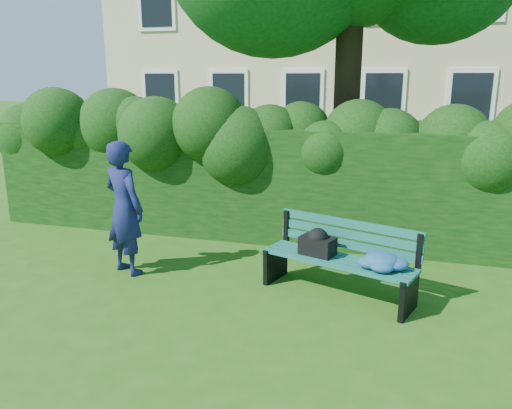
# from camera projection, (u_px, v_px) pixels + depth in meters

# --- Properties ---
(ground) EXTENTS (80.00, 80.00, 0.00)m
(ground) POSITION_uv_depth(u_px,v_px,m) (243.00, 290.00, 6.21)
(ground) COLOR #285715
(ground) RESTS_ON ground
(hedge) EXTENTS (10.00, 1.00, 1.80)m
(hedge) POSITION_uv_depth(u_px,v_px,m) (283.00, 184.00, 8.03)
(hedge) COLOR black
(hedge) RESTS_ON ground
(park_bench) EXTENTS (1.92, 1.12, 0.89)m
(park_bench) POSITION_uv_depth(u_px,v_px,m) (346.00, 257.00, 5.91)
(park_bench) COLOR #11564F
(park_bench) RESTS_ON ground
(man_reading) EXTENTS (0.77, 0.65, 1.79)m
(man_reading) POSITION_uv_depth(u_px,v_px,m) (124.00, 208.00, 6.57)
(man_reading) COLOR #171C50
(man_reading) RESTS_ON ground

